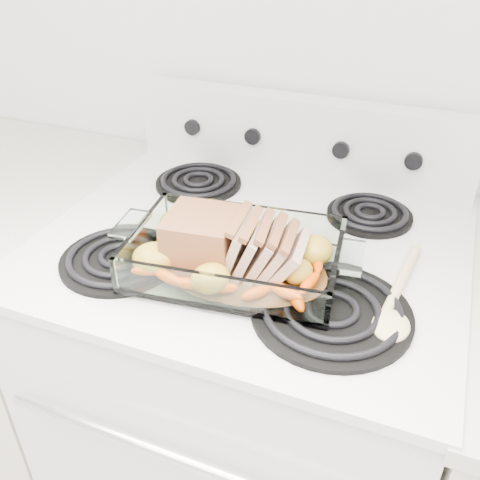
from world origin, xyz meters
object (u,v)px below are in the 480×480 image
at_px(counter_left, 25,332).
at_px(pork_roast, 223,242).
at_px(electric_range, 250,399).
at_px(baking_dish, 236,261).

xyz_separation_m(counter_left, pork_roast, (0.66, -0.12, 0.53)).
bearing_deg(counter_left, pork_roast, -10.11).
height_order(electric_range, pork_roast, electric_range).
bearing_deg(pork_roast, electric_range, 106.76).
bearing_deg(baking_dish, electric_range, 89.27).
height_order(baking_dish, pork_roast, pork_roast).
relative_size(electric_range, baking_dish, 3.26).
bearing_deg(electric_range, pork_roast, -94.67).
relative_size(counter_left, baking_dish, 2.71).
bearing_deg(baking_dish, counter_left, 163.27).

